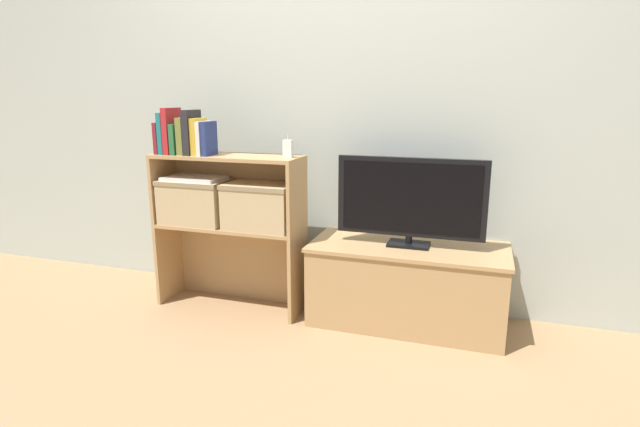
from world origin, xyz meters
The scene contains 19 objects.
ground_plane centered at (0.00, 0.00, 0.00)m, with size 16.00×16.00×0.00m, color #A37F56.
wall_back centered at (0.00, 0.49, 1.20)m, with size 10.00×0.05×2.40m.
tv_stand centered at (0.47, 0.23, 0.22)m, with size 1.05×0.48×0.45m.
tv centered at (0.47, 0.23, 0.70)m, with size 0.78×0.14×0.47m.
bookshelf_lower_tier centered at (-0.55, 0.20, 0.31)m, with size 0.87×0.28×0.50m.
bookshelf_upper_tier centered at (-0.55, 0.20, 0.76)m, with size 0.87×0.28×0.40m.
book_maroon centered at (-0.95, 0.10, 0.99)m, with size 0.02×0.14×0.18m.
book_teal centered at (-0.91, 0.10, 1.02)m, with size 0.03×0.15×0.23m.
book_crimson centered at (-0.87, 0.10, 1.03)m, with size 0.03×0.15×0.26m.
book_forest centered at (-0.83, 0.10, 0.99)m, with size 0.03×0.15×0.17m.
book_olive centered at (-0.79, 0.10, 1.01)m, with size 0.04×0.13×0.21m.
book_charcoal centered at (-0.74, 0.10, 1.03)m, with size 0.04×0.15×0.25m.
book_mustard centered at (-0.70, 0.10, 1.01)m, with size 0.04×0.13×0.20m.
book_ivory centered at (-0.67, 0.10, 1.00)m, with size 0.02×0.15×0.19m.
book_navy centered at (-0.64, 0.10, 1.00)m, with size 0.03×0.13×0.19m.
baby_monitor centered at (-0.18, 0.14, 0.95)m, with size 0.05×0.04×0.12m.
storage_basket_left centered at (-0.76, 0.13, 0.64)m, with size 0.39×0.25×0.26m.
storage_basket_right centered at (-0.35, 0.13, 0.64)m, with size 0.39×0.25×0.26m.
laptop centered at (-0.76, 0.13, 0.77)m, with size 0.34×0.21×0.02m.
Camera 1 is at (0.82, -2.36, 1.23)m, focal length 28.00 mm.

